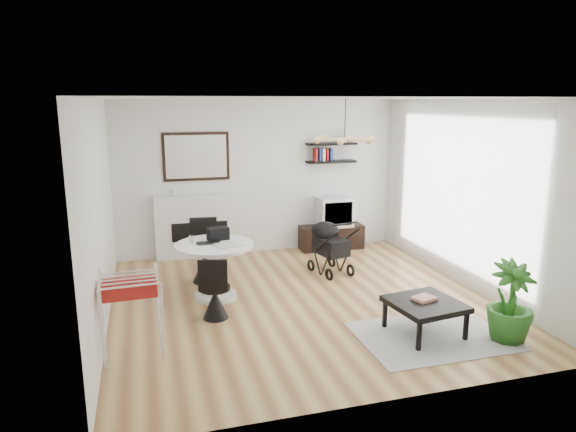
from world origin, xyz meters
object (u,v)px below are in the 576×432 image
object	(u,v)px
drying_rack	(132,317)
stroller	(329,249)
tv_console	(331,237)
potted_plant	(510,302)
dining_table	(215,262)
coffee_table	(425,305)
crt_tv	(334,211)
fireplace	(199,219)

from	to	relation	value
drying_rack	stroller	xyz separation A→B (m)	(2.96, 2.12, -0.10)
tv_console	potted_plant	size ratio (longest dim) A/B	1.26
dining_table	stroller	size ratio (longest dim) A/B	1.18
drying_rack	coffee_table	distance (m)	3.27
crt_tv	fireplace	bearing A→B (deg)	176.68
coffee_table	potted_plant	world-z (taller)	potted_plant
crt_tv	coffee_table	size ratio (longest dim) A/B	0.72
dining_table	potted_plant	xyz separation A→B (m)	(3.01, -2.19, -0.05)
tv_console	dining_table	xyz separation A→B (m)	(-2.40, -1.86, 0.29)
drying_rack	fireplace	bearing A→B (deg)	70.25
tv_console	potted_plant	distance (m)	4.10
potted_plant	dining_table	bearing A→B (deg)	143.97
fireplace	crt_tv	xyz separation A→B (m)	(2.42, -0.14, 0.02)
drying_rack	potted_plant	size ratio (longest dim) A/B	0.99
coffee_table	potted_plant	distance (m)	0.93
fireplace	tv_console	size ratio (longest dim) A/B	1.86
crt_tv	stroller	bearing A→B (deg)	-113.55
crt_tv	dining_table	distance (m)	3.06
fireplace	drying_rack	xyz separation A→B (m)	(-1.08, -3.51, -0.20)
tv_console	dining_table	distance (m)	3.05
tv_console	dining_table	world-z (taller)	dining_table
stroller	potted_plant	size ratio (longest dim) A/B	0.97
crt_tv	drying_rack	bearing A→B (deg)	-136.08
crt_tv	stroller	world-z (taller)	crt_tv
tv_console	drying_rack	bearing A→B (deg)	-135.78
drying_rack	tv_console	bearing A→B (deg)	41.57
drying_rack	potted_plant	world-z (taller)	potted_plant
fireplace	crt_tv	world-z (taller)	fireplace
dining_table	coffee_table	world-z (taller)	dining_table
drying_rack	potted_plant	distance (m)	4.14
coffee_table	potted_plant	size ratio (longest dim) A/B	0.92
stroller	coffee_table	xyz separation A→B (m)	(0.30, -2.40, -0.03)
crt_tv	stroller	xyz separation A→B (m)	(-0.54, -1.25, -0.32)
tv_console	crt_tv	bearing A→B (deg)	-5.67
tv_console	coffee_table	world-z (taller)	tv_console
fireplace	crt_tv	bearing A→B (deg)	-3.32
tv_console	stroller	distance (m)	1.36
drying_rack	stroller	size ratio (longest dim) A/B	1.02
fireplace	crt_tv	size ratio (longest dim) A/B	3.53
tv_console	stroller	size ratio (longest dim) A/B	1.29
drying_rack	stroller	distance (m)	3.64
fireplace	drying_rack	size ratio (longest dim) A/B	2.34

